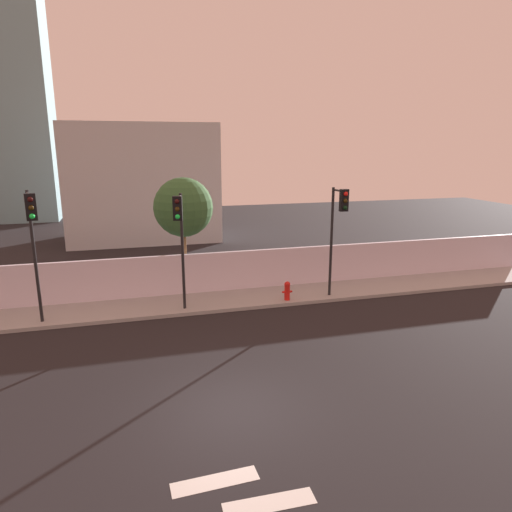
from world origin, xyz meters
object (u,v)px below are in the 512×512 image
traffic_light_center (33,231)px  traffic_light_right (180,228)px  traffic_light_left (338,220)px  fire_hydrant (287,290)px  roadside_tree_midleft (183,207)px

traffic_light_center → traffic_light_right: 5.11m
traffic_light_left → fire_hydrant: 3.70m
traffic_light_left → traffic_light_center: size_ratio=0.96×
traffic_light_center → traffic_light_right: size_ratio=1.06×
traffic_light_left → fire_hydrant: traffic_light_left is taller
roadside_tree_midleft → fire_hydrant: bearing=-37.0°
traffic_light_right → fire_hydrant: 5.44m
fire_hydrant → roadside_tree_midleft: bearing=143.0°
traffic_light_center → fire_hydrant: 10.16m
traffic_light_center → traffic_light_right: (5.11, 0.16, -0.20)m
traffic_light_left → traffic_light_center: bearing=-178.9°
traffic_light_center → fire_hydrant: traffic_light_center is taller
traffic_light_left → roadside_tree_midleft: (-6.07, 3.36, 0.30)m
traffic_light_left → fire_hydrant: size_ratio=5.80×
traffic_light_left → traffic_light_right: traffic_light_left is taller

